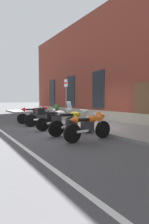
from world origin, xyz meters
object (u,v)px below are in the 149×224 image
object	(u,v)px
motorcycle_red_sport	(36,114)
motorcycle_black_naked	(44,117)
motorcycle_yellow_naked	(73,123)
motorcycle_silver_touring	(55,118)
motorcycle_orange_sport	(90,125)
barrel_planter	(56,113)
parking_sign	(66,94)

from	to	relation	value
motorcycle_red_sport	motorcycle_black_naked	bearing A→B (deg)	-3.70
motorcycle_black_naked	motorcycle_yellow_naked	size ratio (longest dim) A/B	0.95
motorcycle_silver_touring	motorcycle_orange_sport	bearing A→B (deg)	2.41
motorcycle_black_naked	barrel_planter	size ratio (longest dim) A/B	2.08
motorcycle_red_sport	barrel_planter	world-z (taller)	barrel_planter
motorcycle_black_naked	motorcycle_orange_sport	size ratio (longest dim) A/B	1.01
motorcycle_red_sport	motorcycle_silver_touring	bearing A→B (deg)	-2.97
motorcycle_red_sport	parking_sign	distance (m)	2.15
motorcycle_red_sport	motorcycle_orange_sport	size ratio (longest dim) A/B	1.05
motorcycle_red_sport	motorcycle_orange_sport	world-z (taller)	motorcycle_red_sport
motorcycle_orange_sport	parking_sign	distance (m)	4.94
motorcycle_yellow_naked	barrel_planter	xyz separation A→B (m)	(-4.32, 1.40, 0.04)
motorcycle_orange_sport	motorcycle_black_naked	bearing A→B (deg)	-179.31
motorcycle_black_naked	motorcycle_orange_sport	world-z (taller)	motorcycle_orange_sport
motorcycle_black_naked	barrel_planter	distance (m)	2.06
motorcycle_yellow_naked	barrel_planter	world-z (taller)	barrel_planter
motorcycle_red_sport	motorcycle_yellow_naked	xyz separation A→B (m)	(4.24, -0.03, -0.09)
motorcycle_orange_sport	barrel_planter	size ratio (longest dim) A/B	2.05
motorcycle_orange_sport	barrel_planter	distance (m)	5.66
motorcycle_yellow_naked	parking_sign	distance (m)	3.92
motorcycle_black_naked	motorcycle_orange_sport	bearing A→B (deg)	0.69
motorcycle_yellow_naked	motorcycle_orange_sport	world-z (taller)	motorcycle_yellow_naked
motorcycle_orange_sport	barrel_planter	xyz separation A→B (m)	(-5.48, 1.42, -0.01)
motorcycle_silver_touring	motorcycle_orange_sport	xyz separation A→B (m)	(2.55, 0.11, -0.02)
motorcycle_yellow_naked	parking_sign	bearing A→B (deg)	154.55
motorcycle_black_naked	motorcycle_silver_touring	bearing A→B (deg)	-2.28
motorcycle_red_sport	parking_sign	world-z (taller)	parking_sign
motorcycle_silver_touring	motorcycle_orange_sport	distance (m)	2.55
motorcycle_yellow_naked	motorcycle_orange_sport	size ratio (longest dim) A/B	1.07
motorcycle_black_naked	motorcycle_yellow_naked	world-z (taller)	motorcycle_yellow_naked
motorcycle_red_sport	motorcycle_black_naked	size ratio (longest dim) A/B	1.03
motorcycle_red_sport	motorcycle_silver_touring	distance (m)	2.85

